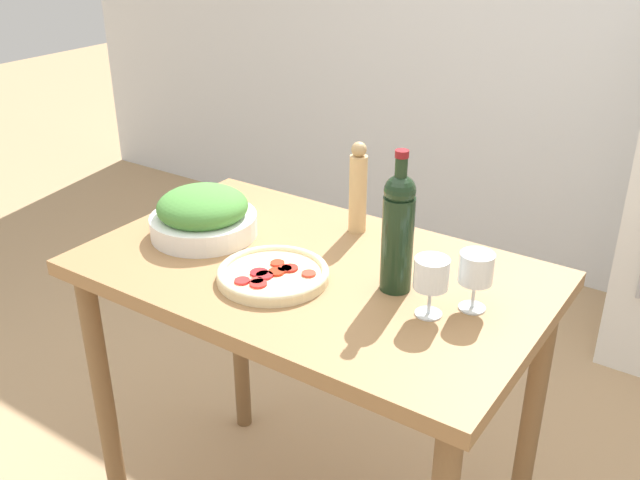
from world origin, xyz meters
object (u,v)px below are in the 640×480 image
object	(u,v)px
wine_bottle	(398,230)
wine_glass_near	(431,276)
wine_glass_far	(476,271)
salad_bowl	(203,215)
pepper_mill	(358,189)
homemade_pizza	(273,274)

from	to	relation	value
wine_bottle	wine_glass_near	xyz separation A→B (m)	(0.12, -0.06, -0.06)
wine_bottle	wine_glass_far	world-z (taller)	wine_bottle
wine_bottle	salad_bowl	size ratio (longest dim) A/B	1.18
pepper_mill	wine_glass_near	bearing A→B (deg)	-38.49
wine_glass_near	homemade_pizza	size ratio (longest dim) A/B	0.51
pepper_mill	homemade_pizza	world-z (taller)	pepper_mill
wine_glass_far	pepper_mill	distance (m)	0.49
pepper_mill	homemade_pizza	distance (m)	0.37
wine_bottle	wine_glass_far	size ratio (longest dim) A/B	2.48
wine_bottle	pepper_mill	xyz separation A→B (m)	(-0.25, 0.23, -0.03)
wine_bottle	homemade_pizza	bearing A→B (deg)	-154.48
salad_bowl	homemade_pizza	bearing A→B (deg)	-17.03
pepper_mill	wine_glass_far	bearing A→B (deg)	-25.88
wine_glass_far	wine_glass_near	bearing A→B (deg)	-132.10
wine_glass_far	salad_bowl	xyz separation A→B (m)	(-0.77, -0.05, -0.04)
wine_glass_far	homemade_pizza	bearing A→B (deg)	-162.42
salad_bowl	wine_glass_far	bearing A→B (deg)	3.67
homemade_pizza	wine_glass_far	bearing A→B (deg)	17.58
wine_bottle	wine_glass_far	xyz separation A→B (m)	(0.19, 0.02, -0.06)
salad_bowl	homemade_pizza	size ratio (longest dim) A/B	1.06
wine_glass_near	homemade_pizza	distance (m)	0.40
wine_glass_near	wine_glass_far	world-z (taller)	same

